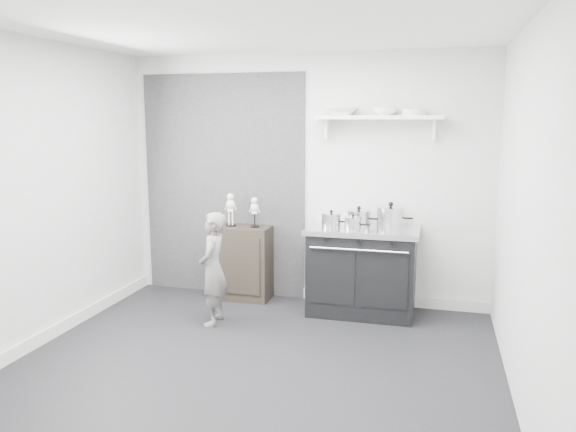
# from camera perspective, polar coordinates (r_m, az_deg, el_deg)

# --- Properties ---
(ground) EXTENTS (4.00, 4.00, 0.00)m
(ground) POSITION_cam_1_polar(r_m,az_deg,el_deg) (4.83, -3.39, -14.71)
(ground) COLOR black
(ground) RESTS_ON ground
(room_shell) EXTENTS (4.02, 3.62, 2.71)m
(room_shell) POSITION_cam_1_polar(r_m,az_deg,el_deg) (4.58, -4.07, 5.21)
(room_shell) COLOR beige
(room_shell) RESTS_ON ground
(wall_shelf) EXTENTS (1.30, 0.26, 0.24)m
(wall_shelf) POSITION_cam_1_polar(r_m,az_deg,el_deg) (5.87, 9.21, 9.76)
(wall_shelf) COLOR white
(wall_shelf) RESTS_ON room_shell
(stove) EXTENTS (1.14, 0.71, 0.91)m
(stove) POSITION_cam_1_polar(r_m,az_deg,el_deg) (5.90, 7.55, -5.44)
(stove) COLOR black
(stove) RESTS_ON ground
(side_cabinet) EXTENTS (0.63, 0.37, 0.83)m
(side_cabinet) POSITION_cam_1_polar(r_m,az_deg,el_deg) (6.34, -4.65, -4.73)
(side_cabinet) COLOR black
(side_cabinet) RESTS_ON ground
(child) EXTENTS (0.31, 0.43, 1.12)m
(child) POSITION_cam_1_polar(r_m,az_deg,el_deg) (5.56, -7.62, -5.33)
(child) COLOR slate
(child) RESTS_ON ground
(pot_front_left) EXTENTS (0.28, 0.20, 0.18)m
(pot_front_left) POSITION_cam_1_polar(r_m,az_deg,el_deg) (5.71, 4.42, -0.44)
(pot_front_left) COLOR silver
(pot_front_left) RESTS_ON stove
(pot_back_left) EXTENTS (0.33, 0.25, 0.20)m
(pot_back_left) POSITION_cam_1_polar(r_m,az_deg,el_deg) (5.89, 7.20, -0.14)
(pot_back_left) COLOR silver
(pot_back_left) RESTS_ON stove
(pot_back_right) EXTENTS (0.37, 0.28, 0.26)m
(pot_back_right) POSITION_cam_1_polar(r_m,az_deg,el_deg) (5.83, 10.37, -0.07)
(pot_back_right) COLOR silver
(pot_back_right) RESTS_ON stove
(pot_front_center) EXTENTS (0.26, 0.17, 0.16)m
(pot_front_center) POSITION_cam_1_polar(r_m,az_deg,el_deg) (5.63, 6.61, -0.74)
(pot_front_center) COLOR silver
(pot_front_center) RESTS_ON stove
(skeleton_full) EXTENTS (0.12, 0.08, 0.42)m
(skeleton_full) POSITION_cam_1_polar(r_m,az_deg,el_deg) (6.26, -5.86, 0.90)
(skeleton_full) COLOR silver
(skeleton_full) RESTS_ON side_cabinet
(skeleton_torso) EXTENTS (0.11, 0.07, 0.38)m
(skeleton_torso) POSITION_cam_1_polar(r_m,az_deg,el_deg) (6.17, -3.42, 0.61)
(skeleton_torso) COLOR silver
(skeleton_torso) RESTS_ON side_cabinet
(bowl_large) EXTENTS (0.33, 0.33, 0.08)m
(bowl_large) POSITION_cam_1_polar(r_m,az_deg,el_deg) (5.92, 5.44, 10.54)
(bowl_large) COLOR white
(bowl_large) RESTS_ON wall_shelf
(bowl_small) EXTENTS (0.24, 0.24, 0.08)m
(bowl_small) POSITION_cam_1_polar(r_m,az_deg,el_deg) (5.86, 9.80, 10.42)
(bowl_small) COLOR white
(bowl_small) RESTS_ON wall_shelf
(plate_stack) EXTENTS (0.24, 0.24, 0.06)m
(plate_stack) POSITION_cam_1_polar(r_m,az_deg,el_deg) (5.84, 12.63, 10.25)
(plate_stack) COLOR silver
(plate_stack) RESTS_ON wall_shelf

